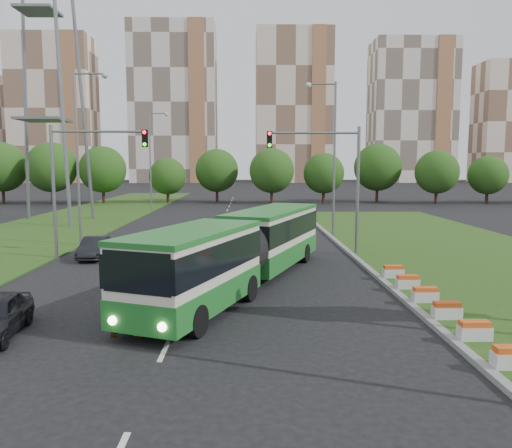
{
  "coord_description": "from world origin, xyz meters",
  "views": [
    {
      "loc": [
        -0.45,
        -20.89,
        5.61
      ],
      "look_at": [
        -0.02,
        4.77,
        2.6
      ],
      "focal_mm": 35.0,
      "sensor_mm": 36.0,
      "label": 1
    }
  ],
  "objects_px": {
    "traffic_mast_median": "(332,170)",
    "articulated_bus": "(237,249)",
    "shopping_trolley": "(139,328)",
    "car_left_far": "(95,248)",
    "pedestrian": "(114,311)",
    "traffic_mast_left": "(80,170)"
  },
  "relations": [
    {
      "from": "traffic_mast_median",
      "to": "articulated_bus",
      "type": "relative_size",
      "value": 0.46
    },
    {
      "from": "shopping_trolley",
      "to": "car_left_far",
      "type": "bearing_deg",
      "value": 126.43
    },
    {
      "from": "pedestrian",
      "to": "traffic_mast_left",
      "type": "bearing_deg",
      "value": 17.9
    },
    {
      "from": "car_left_far",
      "to": "pedestrian",
      "type": "relative_size",
      "value": 2.35
    },
    {
      "from": "articulated_bus",
      "to": "traffic_mast_left",
      "type": "bearing_deg",
      "value": 165.46
    },
    {
      "from": "traffic_mast_left",
      "to": "shopping_trolley",
      "type": "bearing_deg",
      "value": -65.39
    },
    {
      "from": "traffic_mast_median",
      "to": "pedestrian",
      "type": "xyz_separation_m",
      "value": [
        -9.68,
        -14.77,
        -4.52
      ]
    },
    {
      "from": "traffic_mast_median",
      "to": "shopping_trolley",
      "type": "bearing_deg",
      "value": -120.9
    },
    {
      "from": "pedestrian",
      "to": "shopping_trolley",
      "type": "xyz_separation_m",
      "value": [
        0.83,
        -0.01,
        -0.57
      ]
    },
    {
      "from": "traffic_mast_median",
      "to": "pedestrian",
      "type": "distance_m",
      "value": 18.23
    },
    {
      "from": "articulated_bus",
      "to": "pedestrian",
      "type": "xyz_separation_m",
      "value": [
        -3.96,
        -6.88,
        -0.91
      ]
    },
    {
      "from": "traffic_mast_median",
      "to": "traffic_mast_left",
      "type": "relative_size",
      "value": 1.0
    },
    {
      "from": "traffic_mast_median",
      "to": "shopping_trolley",
      "type": "xyz_separation_m",
      "value": [
        -8.84,
        -14.78,
        -5.09
      ]
    },
    {
      "from": "car_left_far",
      "to": "traffic_mast_median",
      "type": "bearing_deg",
      "value": -0.6
    },
    {
      "from": "traffic_mast_left",
      "to": "car_left_far",
      "type": "xyz_separation_m",
      "value": [
        0.61,
        0.23,
        -4.7
      ]
    },
    {
      "from": "shopping_trolley",
      "to": "traffic_mast_median",
      "type": "bearing_deg",
      "value": 73.38
    },
    {
      "from": "traffic_mast_median",
      "to": "traffic_mast_left",
      "type": "xyz_separation_m",
      "value": [
        -15.16,
        -1.0,
        0.0
      ]
    },
    {
      "from": "articulated_bus",
      "to": "car_left_far",
      "type": "height_order",
      "value": "articulated_bus"
    },
    {
      "from": "traffic_mast_left",
      "to": "shopping_trolley",
      "type": "xyz_separation_m",
      "value": [
        6.31,
        -13.78,
        -5.09
      ]
    },
    {
      "from": "traffic_mast_left",
      "to": "pedestrian",
      "type": "relative_size",
      "value": 4.8
    },
    {
      "from": "articulated_bus",
      "to": "shopping_trolley",
      "type": "bearing_deg",
      "value": -92.83
    },
    {
      "from": "traffic_mast_median",
      "to": "shopping_trolley",
      "type": "relative_size",
      "value": 15.18
    }
  ]
}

